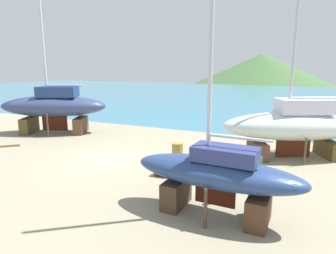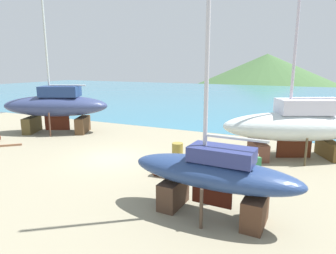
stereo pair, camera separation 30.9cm
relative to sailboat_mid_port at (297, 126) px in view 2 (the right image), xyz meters
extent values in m
plane|color=gray|center=(-9.71, -6.58, -1.95)|extent=(43.13, 43.13, 0.00)
cube|color=teal|center=(-9.71, 34.98, -1.95)|extent=(142.21, 61.55, 0.01)
cone|color=#406437|center=(-17.05, 121.98, -1.95)|extent=(94.92, 94.92, 20.92)
cube|color=brown|center=(-1.96, -0.94, -1.46)|extent=(1.57, 2.26, 0.99)
cube|color=brown|center=(1.90, 0.91, -1.46)|extent=(1.57, 2.26, 0.99)
cylinder|color=brown|center=(0.61, -1.36, -1.17)|extent=(0.12, 0.12, 1.58)
cylinder|color=brown|center=(-0.68, 1.33, -1.17)|extent=(0.12, 0.12, 1.58)
ellipsoid|color=silver|center=(-0.03, -0.02, -0.04)|extent=(8.89, 6.15, 1.68)
cube|color=#542211|center=(-0.03, -0.02, -1.47)|extent=(1.89, 0.96, 1.18)
cube|color=silver|center=(0.35, 0.17, 1.13)|extent=(3.48, 2.80, 0.84)
cylinder|color=silver|center=(-0.42, -0.20, 5.49)|extent=(0.17, 0.17, 9.55)
cylinder|color=silver|center=(0.93, 0.45, 1.61)|extent=(2.75, 1.40, 0.12)
cube|color=brown|center=(-19.83, -1.85, -1.32)|extent=(1.57, 2.30, 1.27)
cube|color=brown|center=(-16.04, -0.08, -1.32)|extent=(1.57, 2.30, 1.27)
cylinder|color=brown|center=(-17.29, -2.34, -1.02)|extent=(0.12, 0.12, 1.86)
cylinder|color=brown|center=(-18.58, 0.42, -1.02)|extent=(0.12, 0.12, 1.86)
ellipsoid|color=navy|center=(-17.93, -0.96, 0.24)|extent=(8.74, 6.05, 1.67)
cube|color=#4E1C0F|center=(-17.93, -0.96, -1.18)|extent=(1.85, 0.92, 1.17)
cube|color=navy|center=(-17.55, -0.79, 1.41)|extent=(3.43, 2.78, 0.84)
cylinder|color=silver|center=(-18.31, -1.14, 7.03)|extent=(0.17, 0.17, 12.07)
cylinder|color=#B6BEC6|center=(-16.99, -0.52, 1.89)|extent=(2.70, 1.35, 0.12)
cube|color=#473124|center=(-3.99, -8.71, -1.42)|extent=(0.76, 1.54, 1.06)
cube|color=#4B3020|center=(-0.86, -8.82, -1.42)|extent=(0.76, 1.54, 1.06)
cylinder|color=#49392C|center=(-2.46, -9.80, -1.24)|extent=(0.12, 0.12, 1.43)
cylinder|color=#4E342A|center=(-2.38, -7.73, -1.24)|extent=(0.12, 0.12, 1.43)
ellipsoid|color=navy|center=(-2.42, -8.77, -0.32)|extent=(6.32, 2.13, 1.04)
cube|color=#42140A|center=(-2.42, -8.77, -1.20)|extent=(1.50, 0.14, 0.73)
cube|color=navy|center=(-2.11, -8.78, 0.41)|extent=(2.29, 1.22, 0.52)
cylinder|color=silver|center=(-2.74, -8.75, 4.69)|extent=(0.15, 0.15, 9.06)
cylinder|color=silver|center=(-1.64, -8.80, 1.05)|extent=(2.19, 0.19, 0.11)
cube|color=orange|center=(-1.41, -5.46, -1.55)|extent=(0.38, 0.38, 0.81)
cube|color=#357C49|center=(-1.41, -5.46, -0.85)|extent=(0.48, 0.48, 0.59)
sphere|color=tan|center=(-1.41, -5.46, -0.45)|extent=(0.22, 0.22, 0.22)
cylinder|color=brown|center=(-5.80, -6.06, -1.69)|extent=(0.89, 0.62, 0.53)
cylinder|color=olive|center=(-2.18, -4.31, -1.50)|extent=(0.60, 0.60, 0.91)
cylinder|color=olive|center=(-6.29, -2.99, -1.51)|extent=(0.67, 0.67, 0.89)
cube|color=#8D5F44|center=(-17.70, -5.60, -1.89)|extent=(1.26, 1.20, 0.13)
camera|label=1|loc=(0.13, -18.60, 3.46)|focal=31.49mm
camera|label=2|loc=(0.41, -18.47, 3.46)|focal=31.49mm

